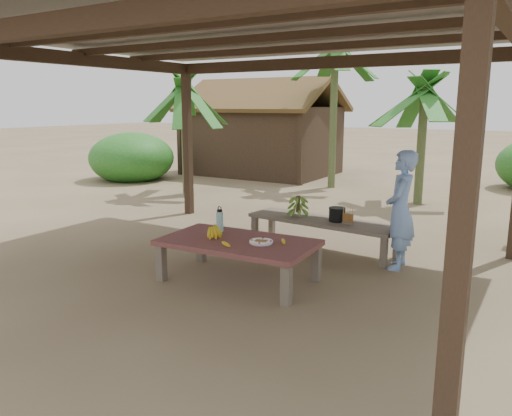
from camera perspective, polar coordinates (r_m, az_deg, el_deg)
The scene contains 17 objects.
ground at distance 6.37m, azimuth -0.82°, elevation -7.15°, with size 80.00×80.00×0.00m, color brown.
pavilion at distance 6.07m, azimuth -1.09°, elevation 18.51°, with size 6.60×5.60×2.95m.
work_table at distance 5.89m, azimuth -2.05°, elevation -4.30°, with size 1.85×1.10×0.50m.
bench at distance 7.21m, azimuth 7.57°, elevation -1.74°, with size 2.24×0.79×0.45m.
ripe_banana_bunch at distance 6.02m, azimuth -5.11°, elevation -2.60°, with size 0.25×0.21×0.15m, color yellow, non-canonical shape.
plate at distance 5.73m, azimuth 0.59°, elevation -3.90°, with size 0.27×0.27×0.04m.
loose_banana_front at distance 5.63m, azimuth -3.45°, elevation -4.14°, with size 0.04×0.16×0.04m, color yellow.
loose_banana_side at distance 5.74m, azimuth 3.15°, elevation -3.84°, with size 0.04×0.14×0.04m, color yellow.
water_flask at distance 6.25m, azimuth -4.17°, elevation -1.48°, with size 0.09×0.09×0.32m.
green_banana_stalk at distance 7.37m, azimuth 4.83°, elevation 0.31°, with size 0.28×0.28×0.32m, color #598C2D, non-canonical shape.
cooking_pot at distance 7.10m, azimuth 9.24°, elevation -0.76°, with size 0.22×0.22×0.19m, color black.
skewer_rack at distance 6.94m, azimuth 10.48°, elevation -0.88°, with size 0.18×0.08×0.24m, color #A57F47, non-canonical shape.
woman at distance 6.54m, azimuth 16.18°, elevation -0.23°, with size 0.55×0.36×1.52m, color #7091D3.
hut at distance 15.23m, azimuth 0.81°, elevation 8.10°, with size 4.40×3.43×2.85m.
banana_plant_n at distance 10.93m, azimuth 18.67°, elevation 11.48°, with size 1.80×1.80×2.61m.
banana_plant_nw at distance 12.74m, azimuth 9.04°, elevation 16.63°, with size 1.80×1.80×3.69m.
banana_plant_w at distance 11.73m, azimuth -8.21°, elevation 12.24°, with size 1.80×1.80×2.67m.
Camera 1 is at (3.21, -5.11, 2.06)m, focal length 35.00 mm.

